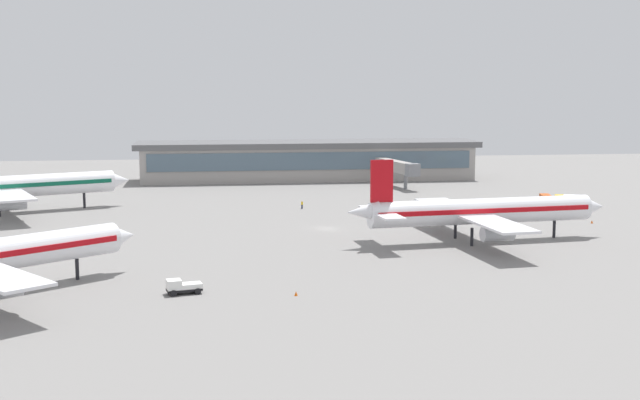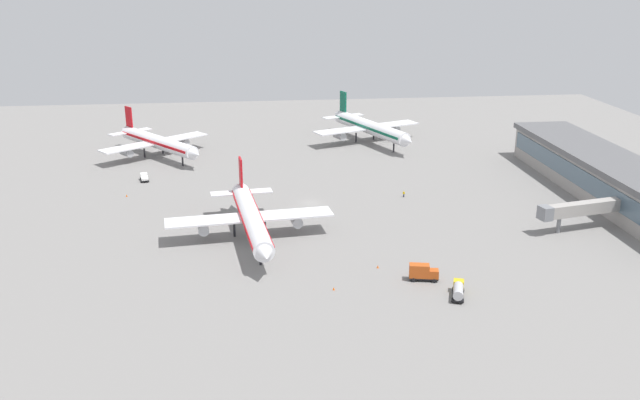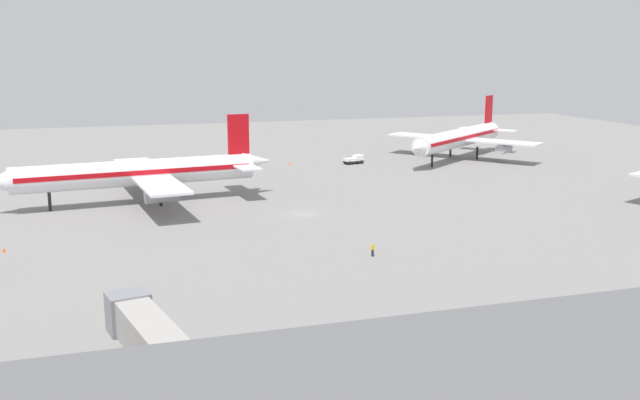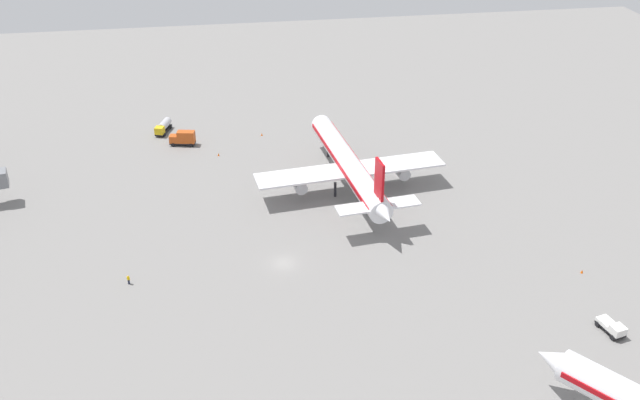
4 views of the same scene
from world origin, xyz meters
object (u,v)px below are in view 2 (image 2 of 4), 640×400
Objects in this scene: airplane_distant at (369,127)px; pushback_tractor at (144,177)px; ground_crew_worker at (404,194)px; fuel_truck at (458,290)px; safety_cone_far_side at (127,196)px; safety_cone_mid_apron at (378,267)px; catering_truck at (423,272)px; airplane_at_gate at (251,218)px; safety_cone_near_gate at (334,289)px; airplane_taxiing at (157,142)px.

pushback_tractor is (-36.92, 71.29, -4.46)m from airplane_distant.
airplane_distant is at bearing -147.28° from ground_crew_worker.
safety_cone_far_side is (66.60, 69.11, -1.09)m from fuel_truck.
airplane_distant is 117.92m from fuel_truck.
pushback_tractor is at bearing -11.37° from safety_cone_far_side.
catering_truck is at bearing -131.63° from safety_cone_mid_apron.
airplane_at_gate is 94.96m from airplane_distant.
airplane_at_gate is at bearing 153.93° from catering_truck.
airplane_at_gate is at bearing -136.66° from safety_cone_far_side.
safety_cone_mid_apron is (8.88, -10.11, 0.00)m from safety_cone_near_gate.
safety_cone_mid_apron is (-91.93, -52.92, -4.75)m from airplane_taxiing.
fuel_truck is at bearing -152.71° from pushback_tractor.
safety_cone_mid_apron is at bearing -7.68° from airplane_taxiing.
airplane_distant reaches higher than fuel_truck.
airplane_at_gate is 7.94× the size of catering_truck.
airplane_at_gate is at bearing 67.06° from fuel_truck.
airplane_at_gate reaches higher than safety_cone_mid_apron.
safety_cone_mid_apron is at bearing 47.26° from airplane_at_gate.
ground_crew_worker is (50.33, -8.02, -0.85)m from catering_truck.
fuel_truck is (-117.74, 5.04, -4.04)m from airplane_distant.
safety_cone_mid_apron is at bearing -152.94° from pushback_tractor.
airplane_taxiing is at bearing -90.84° from ground_crew_worker.
safety_cone_far_side is at bearing 47.44° from safety_cone_mid_apron.
airplane_distant is 80.40m from pushback_tractor.
airplane_taxiing is 0.82× the size of airplane_distant.
airplane_at_gate is at bearing -160.85° from pushback_tractor.
ground_crew_worker is at bearing 17.20° from airplane_taxiing.
catering_truck is 17.77m from safety_cone_near_gate.
airplane_distant is 90.22m from safety_cone_far_side.
fuel_truck is 22.92m from safety_cone_near_gate.
safety_cone_far_side is at bearing 64.48° from fuel_truck.
catering_truck is at bearing -82.70° from safety_cone_near_gate.
safety_cone_near_gate is (-100.82, -42.81, -4.75)m from airplane_taxiing.
safety_cone_near_gate is 13.46m from safety_cone_mid_apron.
airplane_distant reaches higher than safety_cone_far_side.
fuel_truck is (-80.82, -66.25, 0.42)m from pushback_tractor.
ground_crew_worker is 72.96m from safety_cone_far_side.
ground_crew_worker is (-48.23, -68.41, -4.20)m from airplane_taxiing.
airplane_taxiing reaches higher than catering_truck.
fuel_truck reaches higher than safety_cone_near_gate.
airplane_at_gate reaches higher than safety_cone_near_gate.
airplane_at_gate reaches higher than pushback_tractor.
catering_truck is 9.78× the size of safety_cone_far_side.
airplane_taxiing reaches higher than fuel_truck.
ground_crew_worker is (25.37, -40.39, -4.30)m from airplane_at_gate.
fuel_truck is at bearing 42.26° from airplane_at_gate.
airplane_at_gate is 9.91× the size of pushback_tractor.
catering_truck is 3.51× the size of ground_crew_worker.
airplane_taxiing reaches higher than ground_crew_worker.
ground_crew_worker reaches higher than safety_cone_near_gate.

